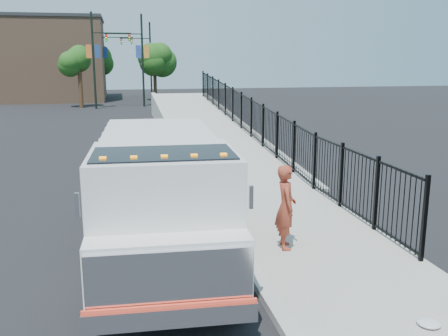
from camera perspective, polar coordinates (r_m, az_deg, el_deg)
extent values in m
plane|color=black|center=(11.79, 1.15, -8.74)|extent=(120.00, 120.00, 0.00)
cube|color=#9E998E|center=(10.62, 14.01, -11.25)|extent=(3.55, 12.00, 0.12)
cube|color=#ADAAA3|center=(9.98, 3.75, -12.37)|extent=(0.30, 12.00, 0.16)
cube|color=#9E998E|center=(27.44, -1.92, 3.53)|extent=(3.95, 24.06, 3.19)
cube|color=black|center=(23.74, 3.11, 4.30)|extent=(0.10, 28.00, 1.80)
cube|color=black|center=(11.51, -7.19, -6.29)|extent=(1.39, 7.26, 0.23)
cube|color=silver|center=(8.87, -6.83, -4.82)|extent=(2.60, 2.45, 2.12)
cube|color=silver|center=(7.81, -6.32, -11.42)|extent=(2.53, 0.86, 1.06)
cube|color=silver|center=(7.45, -6.16, -12.64)|extent=(2.44, 0.20, 0.90)
cube|color=silver|center=(7.62, -6.03, -16.53)|extent=(2.55, 0.31, 0.30)
cube|color=red|center=(7.54, -6.06, -15.47)|extent=(2.55, 0.17, 0.06)
cube|color=black|center=(8.44, -6.86, -1.22)|extent=(2.40, 1.49, 0.90)
cube|color=silver|center=(12.57, -7.54, 0.32)|extent=(2.75, 4.57, 1.80)
cube|color=silver|center=(7.78, -16.42, -4.06)|extent=(0.07, 0.07, 0.37)
cube|color=silver|center=(7.87, 3.11, -3.36)|extent=(0.07, 0.07, 0.37)
cube|color=orange|center=(8.01, -13.68, 1.02)|extent=(0.11, 0.09, 0.06)
cube|color=orange|center=(7.98, -10.27, 1.14)|extent=(0.11, 0.09, 0.06)
cube|color=orange|center=(7.98, -6.84, 1.26)|extent=(0.11, 0.09, 0.06)
cube|color=orange|center=(8.01, -3.42, 1.37)|extent=(0.11, 0.09, 0.06)
cube|color=orange|center=(8.07, -0.05, 1.48)|extent=(0.11, 0.09, 0.06)
cylinder|color=black|center=(8.62, -14.05, -13.62)|extent=(0.39, 1.08, 1.06)
cylinder|color=black|center=(8.69, 1.13, -12.99)|extent=(0.39, 1.08, 1.06)
cylinder|color=black|center=(13.48, -12.23, -3.91)|extent=(0.39, 1.08, 1.06)
cylinder|color=black|center=(13.52, -2.75, -3.58)|extent=(0.39, 1.08, 1.06)
cylinder|color=black|center=(14.60, -12.00, -2.63)|extent=(0.39, 1.08, 1.06)
cylinder|color=black|center=(14.64, -3.26, -2.33)|extent=(0.39, 1.08, 1.06)
imported|color=#973925|center=(11.08, 7.07, -4.43)|extent=(0.54, 0.74, 1.89)
ellipsoid|color=silver|center=(8.88, 22.36, -16.04)|extent=(0.37, 0.37, 0.09)
cylinder|color=black|center=(44.22, -14.68, 11.74)|extent=(0.18, 0.18, 8.00)
cube|color=black|center=(44.22, -12.71, 14.82)|extent=(3.20, 0.08, 0.08)
cube|color=black|center=(44.21, -10.76, 14.45)|extent=(0.18, 0.22, 0.60)
cube|color=navy|center=(44.20, -14.27, 12.80)|extent=(0.45, 0.04, 1.10)
cube|color=orange|center=(44.24, -15.20, 12.75)|extent=(0.45, 0.04, 1.10)
cylinder|color=black|center=(45.61, -9.27, 11.99)|extent=(0.18, 0.18, 8.00)
cube|color=black|center=(45.61, -11.45, 14.80)|extent=(3.20, 0.08, 0.08)
cube|color=black|center=(45.60, -13.30, 14.27)|extent=(0.18, 0.22, 0.60)
cube|color=orange|center=(45.63, -8.86, 13.01)|extent=(0.45, 0.04, 1.10)
cube|color=#2C479D|center=(45.60, -9.76, 12.98)|extent=(0.45, 0.04, 1.10)
cylinder|color=black|center=(53.44, -13.76, 11.85)|extent=(0.18, 0.18, 8.00)
cube|color=black|center=(53.45, -12.12, 14.39)|extent=(3.20, 0.08, 0.08)
cube|color=black|center=(53.45, -10.52, 14.08)|extent=(0.18, 0.22, 0.60)
cube|color=#24469D|center=(53.43, -13.42, 12.72)|extent=(0.45, 0.04, 1.10)
cube|color=#DB9E0E|center=(53.45, -14.19, 12.68)|extent=(0.45, 0.04, 1.10)
cylinder|color=black|center=(55.81, -8.38, 12.08)|extent=(0.18, 0.18, 8.00)
cube|color=black|center=(55.77, -10.15, 14.38)|extent=(3.20, 0.08, 0.08)
cube|color=black|center=(55.73, -11.66, 13.96)|extent=(0.18, 0.22, 0.60)
cube|color=orange|center=(55.83, -8.04, 12.91)|extent=(0.45, 0.04, 1.10)
cube|color=navy|center=(55.79, -8.78, 12.89)|extent=(0.45, 0.04, 1.10)
cylinder|color=#382314|center=(45.41, -16.07, 8.63)|extent=(0.36, 0.36, 3.20)
sphere|color=#194714|center=(45.33, -16.25, 11.66)|extent=(2.26, 2.26, 2.26)
cylinder|color=#382314|center=(51.92, -7.87, 9.42)|extent=(0.36, 0.36, 3.20)
sphere|color=#194714|center=(51.85, -7.95, 12.07)|extent=(2.79, 2.79, 2.79)
cylinder|color=#382314|center=(58.56, -14.06, 9.50)|extent=(0.36, 0.36, 3.20)
sphere|color=#194714|center=(58.50, -14.19, 11.85)|extent=(3.10, 3.10, 3.10)
cube|color=#8C664C|center=(55.11, -18.88, 11.55)|extent=(10.00, 10.00, 8.00)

